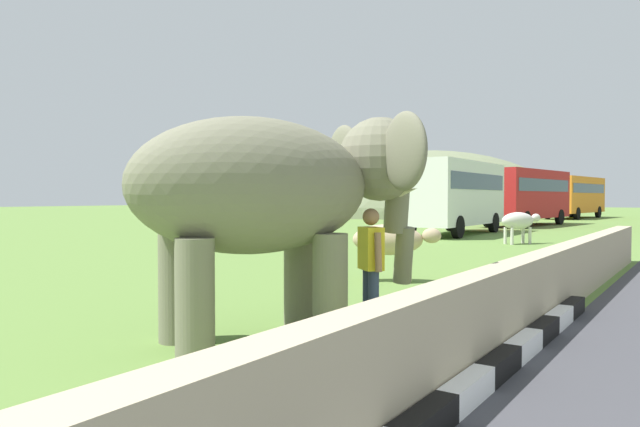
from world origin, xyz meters
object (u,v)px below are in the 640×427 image
object	(u,v)px
person_handler	(371,262)
bus_orange	(574,194)
elephant	(280,190)
bus_white	(454,192)
bus_red	(525,193)
cow_near	(390,241)
cow_mid	(519,221)

from	to	relation	value
person_handler	bus_orange	size ratio (longest dim) A/B	0.17
elephant	bus_white	bearing A→B (deg)	15.64
person_handler	bus_red	size ratio (longest dim) A/B	0.18
cow_near	elephant	bearing A→B (deg)	-167.48
bus_white	cow_mid	size ratio (longest dim) A/B	4.39
bus_white	bus_orange	world-z (taller)	same
person_handler	cow_mid	size ratio (longest dim) A/B	0.90
elephant	bus_white	size ratio (longest dim) A/B	0.49
cow_near	cow_mid	bearing A→B (deg)	2.35
cow_near	cow_mid	xyz separation A→B (m)	(11.57, 0.48, 0.00)
bus_red	cow_mid	bearing A→B (deg)	-166.11
bus_red	cow_mid	size ratio (longest dim) A/B	5.03
bus_red	cow_near	distance (m)	26.61
bus_red	bus_orange	world-z (taller)	same
bus_red	cow_near	size ratio (longest dim) A/B	4.86
cow_near	cow_mid	size ratio (longest dim) A/B	1.03
person_handler	cow_mid	bearing A→B (deg)	8.47
elephant	cow_mid	xyz separation A→B (m)	(16.78, 1.63, -1.03)
person_handler	bus_orange	bearing A→B (deg)	7.45
person_handler	bus_white	xyz separation A→B (m)	(19.79, 6.55, 1.15)
bus_red	cow_near	xyz separation A→B (m)	(-26.26, -4.11, -1.21)
bus_white	cow_near	distance (m)	16.41
elephant	bus_red	world-z (taller)	bus_red
bus_white	cow_mid	distance (m)	6.01
cow_mid	cow_near	bearing A→B (deg)	-177.65
person_handler	cow_near	size ratio (longest dim) A/B	0.87
person_handler	bus_white	bearing A→B (deg)	18.31
bus_white	cow_mid	xyz separation A→B (m)	(-4.11, -4.21, -1.21)
bus_white	bus_red	size ratio (longest dim) A/B	0.87
bus_white	bus_orange	xyz separation A→B (m)	(25.90, -0.57, 0.00)
cow_near	bus_white	bearing A→B (deg)	16.65
person_handler	bus_red	distance (m)	30.97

